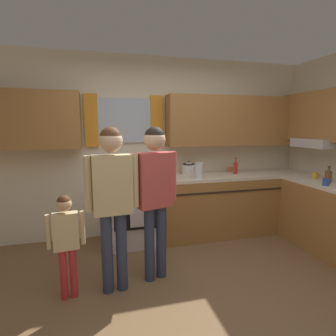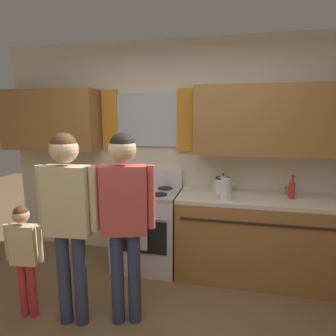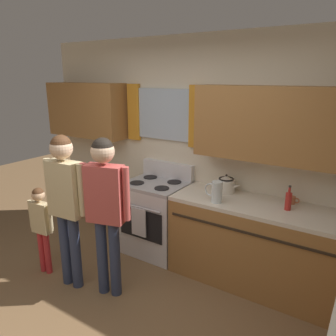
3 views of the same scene
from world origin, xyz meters
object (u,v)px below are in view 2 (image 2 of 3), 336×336
object	(u,v)px
adult_in_plaid	(124,207)
small_child	(24,249)
bottle_sauce_red	(292,190)
stovetop_kettle	(223,183)
adult_holding_child	(68,208)
water_pitcher	(225,189)
cup_terracotta	(288,190)
stove_oven	(148,227)

from	to	relation	value
adult_in_plaid	small_child	distance (m)	0.95
bottle_sauce_red	stovetop_kettle	xyz separation A→B (m)	(-0.70, 0.14, 0.00)
small_child	bottle_sauce_red	bearing A→B (deg)	25.47
bottle_sauce_red	adult_holding_child	xyz separation A→B (m)	(-1.88, -1.09, 0.02)
water_pitcher	adult_in_plaid	size ratio (longest dim) A/B	0.14
cup_terracotta	small_child	world-z (taller)	small_child
bottle_sauce_red	cup_terracotta	bearing A→B (deg)	89.65
cup_terracotta	bottle_sauce_red	bearing A→B (deg)	-90.35
stove_oven	adult_holding_child	distance (m)	1.25
stove_oven	adult_holding_child	bearing A→B (deg)	-107.40
cup_terracotta	adult_holding_child	xyz separation A→B (m)	(-1.88, -1.27, 0.07)
stovetop_kettle	water_pitcher	world-z (taller)	water_pitcher
adult_in_plaid	adult_holding_child	bearing A→B (deg)	-165.67
bottle_sauce_red	water_pitcher	xyz separation A→B (m)	(-0.67, -0.19, 0.02)
bottle_sauce_red	cup_terracotta	size ratio (longest dim) A/B	2.26
adult_holding_child	small_child	bearing A→B (deg)	-178.71
adult_in_plaid	small_child	xyz separation A→B (m)	(-0.86, -0.12, -0.38)
adult_in_plaid	small_child	bearing A→B (deg)	-172.09
bottle_sauce_red	adult_in_plaid	distance (m)	1.75
stovetop_kettle	cup_terracotta	bearing A→B (deg)	3.85
adult_holding_child	adult_in_plaid	xyz separation A→B (m)	(0.43, 0.11, 0.00)
bottle_sauce_red	small_child	size ratio (longest dim) A/B	0.24
bottle_sauce_red	water_pitcher	distance (m)	0.69
cup_terracotta	stovetop_kettle	bearing A→B (deg)	-176.15
stove_oven	stovetop_kettle	size ratio (longest dim) A/B	4.02
stovetop_kettle	small_child	xyz separation A→B (m)	(-1.61, -1.23, -0.37)
stove_oven	cup_terracotta	size ratio (longest dim) A/B	10.11
stovetop_kettle	adult_holding_child	xyz separation A→B (m)	(-1.18, -1.22, 0.02)
stovetop_kettle	adult_holding_child	size ratio (longest dim) A/B	0.17
water_pitcher	stove_oven	bearing A→B (deg)	168.54
small_child	stove_oven	bearing A→B (deg)	54.70
stove_oven	small_child	size ratio (longest dim) A/B	1.09
cup_terracotta	small_child	size ratio (longest dim) A/B	0.11
stove_oven	stovetop_kettle	world-z (taller)	stovetop_kettle
bottle_sauce_red	adult_holding_child	size ratio (longest dim) A/B	0.15
stove_oven	adult_holding_child	xyz separation A→B (m)	(-0.34, -1.07, 0.55)
stovetop_kettle	water_pitcher	xyz separation A→B (m)	(0.03, -0.33, 0.02)
adult_holding_child	stovetop_kettle	bearing A→B (deg)	46.09
stove_oven	adult_in_plaid	xyz separation A→B (m)	(0.09, -0.96, 0.55)
stovetop_kettle	adult_in_plaid	distance (m)	1.34
water_pitcher	adult_in_plaid	xyz separation A→B (m)	(-0.78, -0.79, 0.00)
cup_terracotta	small_child	distance (m)	2.66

